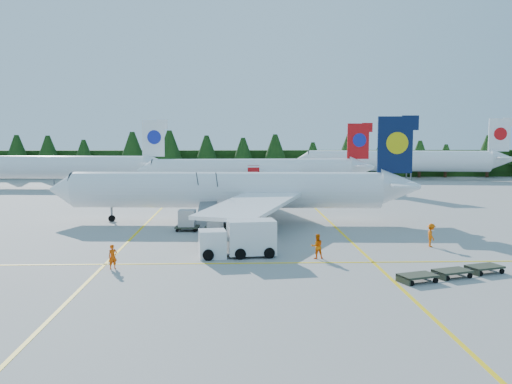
{
  "coord_description": "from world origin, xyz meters",
  "views": [
    {
      "loc": [
        -4.29,
        -47.72,
        9.57
      ],
      "look_at": [
        -2.18,
        12.27,
        3.5
      ],
      "focal_mm": 40.0,
      "sensor_mm": 36.0,
      "label": 1
    }
  ],
  "objects_px": {
    "airliner_navy": "(221,191)",
    "service_truck": "(238,239)",
    "airstairs": "(206,218)",
    "airliner_red": "(249,171)"
  },
  "relations": [
    {
      "from": "airliner_navy",
      "to": "service_truck",
      "type": "xyz_separation_m",
      "value": [
        1.78,
        -17.89,
        -2.03
      ]
    },
    {
      "from": "airliner_navy",
      "to": "airstairs",
      "type": "height_order",
      "value": "airliner_navy"
    },
    {
      "from": "airliner_red",
      "to": "airliner_navy",
      "type": "bearing_deg",
      "value": -99.0
    },
    {
      "from": "airliner_navy",
      "to": "service_truck",
      "type": "relative_size",
      "value": 6.39
    },
    {
      "from": "airliner_red",
      "to": "service_truck",
      "type": "distance_m",
      "value": 52.27
    },
    {
      "from": "airliner_navy",
      "to": "airliner_red",
      "type": "distance_m",
      "value": 34.52
    },
    {
      "from": "airstairs",
      "to": "airliner_red",
      "type": "bearing_deg",
      "value": 89.38
    },
    {
      "from": "airliner_red",
      "to": "airstairs",
      "type": "height_order",
      "value": "airliner_red"
    },
    {
      "from": "airliner_navy",
      "to": "airstairs",
      "type": "xyz_separation_m",
      "value": [
        -1.47,
        -3.06,
        -2.52
      ]
    },
    {
      "from": "service_truck",
      "to": "airstairs",
      "type": "bearing_deg",
      "value": 94.9
    }
  ]
}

